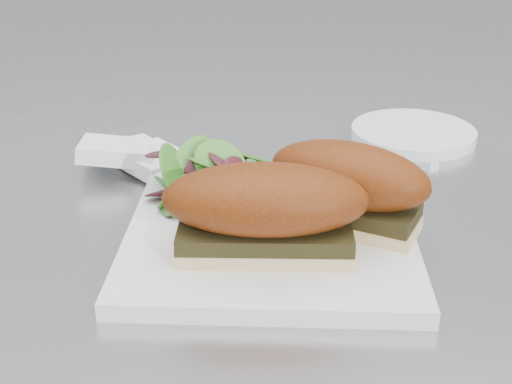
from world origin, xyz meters
The scene contains 6 objects.
plate centered at (-0.01, -0.01, 0.74)m, with size 0.26×0.26×0.02m, color white.
sandwich_left centered at (-0.03, -0.06, 0.79)m, with size 0.19×0.11×0.08m.
sandwich_right centered at (0.06, -0.02, 0.79)m, with size 0.16×0.15×0.08m.
salad centered at (-0.05, 0.07, 0.77)m, with size 0.12×0.12×0.05m, color #4C9330, non-canonical shape.
napkin centered at (-0.12, 0.18, 0.74)m, with size 0.11×0.11×0.02m, color white, non-canonical shape.
saucer centered at (0.23, 0.21, 0.74)m, with size 0.16×0.16×0.01m, color white.
Camera 1 is at (-0.14, -0.57, 1.06)m, focal length 50.00 mm.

